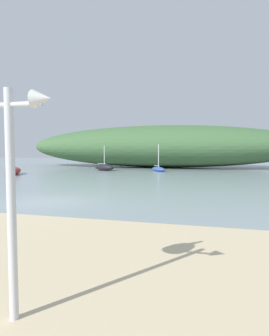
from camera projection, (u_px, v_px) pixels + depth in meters
ground_plane at (50, 202)px, 14.25m from camera, size 120.00×120.00×0.00m
distant_hill at (161, 146)px, 40.74m from camera, size 38.26×10.92×5.67m
sailboat_by_sandbar at (104, 167)px, 34.41m from camera, size 3.05×2.09×2.87m
sailboat_outer_mooring at (13, 171)px, 29.14m from camera, size 2.89×3.84×4.68m
sailboat_off_point at (158, 169)px, 33.19m from camera, size 2.22×2.40×3.02m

